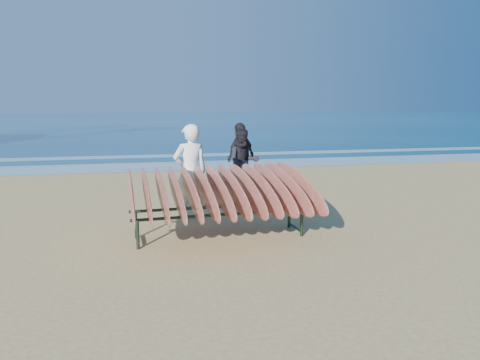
{
  "coord_description": "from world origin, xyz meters",
  "views": [
    {
      "loc": [
        -1.95,
        -7.96,
        2.46
      ],
      "look_at": [
        0.0,
        0.8,
        0.95
      ],
      "focal_mm": 35.0,
      "sensor_mm": 36.0,
      "label": 1
    }
  ],
  "objects_px": {
    "person_white": "(190,172)",
    "person_dark_b": "(241,157)",
    "surfboard_rack": "(219,191)",
    "person_dark_a": "(244,162)"
  },
  "relations": [
    {
      "from": "surfboard_rack",
      "to": "person_dark_a",
      "type": "relative_size",
      "value": 1.87
    },
    {
      "from": "surfboard_rack",
      "to": "person_white",
      "type": "distance_m",
      "value": 1.58
    },
    {
      "from": "person_white",
      "to": "person_dark_b",
      "type": "bearing_deg",
      "value": -132.31
    },
    {
      "from": "surfboard_rack",
      "to": "person_white",
      "type": "relative_size",
      "value": 1.63
    },
    {
      "from": "person_dark_b",
      "to": "surfboard_rack",
      "type": "bearing_deg",
      "value": 31.32
    },
    {
      "from": "surfboard_rack",
      "to": "person_dark_a",
      "type": "xyz_separation_m",
      "value": [
        1.32,
        3.77,
        0.01
      ]
    },
    {
      "from": "person_white",
      "to": "person_dark_b",
      "type": "height_order",
      "value": "person_white"
    },
    {
      "from": "person_white",
      "to": "person_dark_b",
      "type": "xyz_separation_m",
      "value": [
        1.7,
        2.74,
        -0.06
      ]
    },
    {
      "from": "surfboard_rack",
      "to": "person_dark_b",
      "type": "bearing_deg",
      "value": 69.99
    },
    {
      "from": "person_dark_a",
      "to": "person_dark_b",
      "type": "xyz_separation_m",
      "value": [
        0.04,
        0.5,
        0.07
      ]
    }
  ]
}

